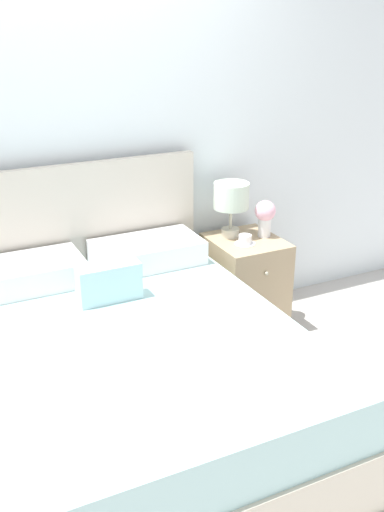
# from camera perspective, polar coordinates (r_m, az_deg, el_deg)

# --- Properties ---
(ground_plane) EXTENTS (12.00, 12.00, 0.00)m
(ground_plane) POSITION_cam_1_polar(r_m,az_deg,el_deg) (3.93, -10.29, -7.98)
(ground_plane) COLOR #BCB7B2
(wall_back) EXTENTS (8.00, 0.06, 2.60)m
(wall_back) POSITION_cam_1_polar(r_m,az_deg,el_deg) (3.53, -12.10, 11.10)
(wall_back) COLOR white
(wall_back) RESTS_ON ground_plane
(bed) EXTENTS (1.52, 1.92, 1.16)m
(bed) POSITION_cam_1_polar(r_m,az_deg,el_deg) (3.04, -5.86, -10.65)
(bed) COLOR beige
(bed) RESTS_ON ground_plane
(nightstand) EXTENTS (0.43, 0.50, 0.61)m
(nightstand) POSITION_cam_1_polar(r_m,az_deg,el_deg) (3.93, 5.04, -2.59)
(nightstand) COLOR tan
(nightstand) RESTS_ON ground_plane
(table_lamp) EXTENTS (0.22, 0.22, 0.35)m
(table_lamp) POSITION_cam_1_polar(r_m,az_deg,el_deg) (3.78, 3.76, 5.46)
(table_lamp) COLOR beige
(table_lamp) RESTS_ON nightstand
(flower_vase) EXTENTS (0.13, 0.13, 0.24)m
(flower_vase) POSITION_cam_1_polar(r_m,az_deg,el_deg) (3.84, 7.00, 3.89)
(flower_vase) COLOR white
(flower_vase) RESTS_ON nightstand
(teacup) EXTENTS (0.13, 0.13, 0.06)m
(teacup) POSITION_cam_1_polar(r_m,az_deg,el_deg) (3.73, 5.07, 1.52)
(teacup) COLOR white
(teacup) RESTS_ON nightstand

